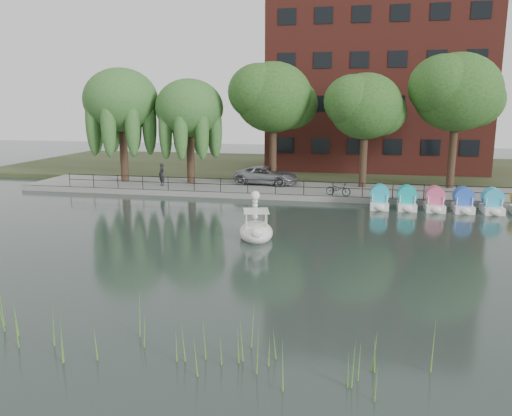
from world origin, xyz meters
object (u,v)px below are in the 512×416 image
(bicycle, at_px, (338,188))
(pedestrian, at_px, (162,173))
(swan_boat, at_px, (256,228))
(minivan, at_px, (266,174))

(bicycle, bearing_deg, pedestrian, 95.62)
(bicycle, height_order, swan_boat, swan_boat)
(bicycle, bearing_deg, swan_boat, 172.97)
(minivan, xyz_separation_m, bicycle, (5.77, -3.88, -0.31))
(swan_boat, bearing_deg, minivan, 84.23)
(minivan, height_order, swan_boat, swan_boat)
(pedestrian, bearing_deg, swan_boat, -14.29)
(minivan, bearing_deg, bicycle, -115.78)
(bicycle, bearing_deg, minivan, 68.11)
(minivan, bearing_deg, swan_boat, -163.47)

